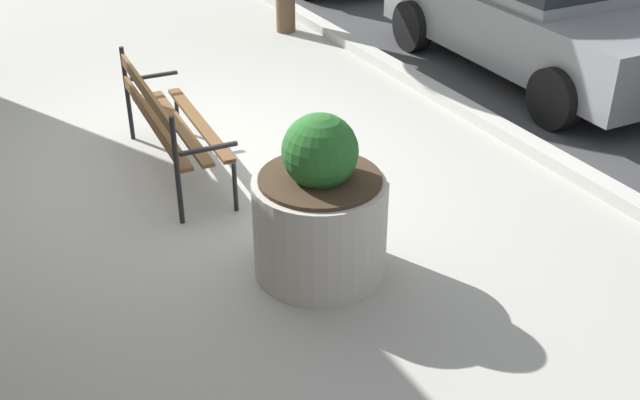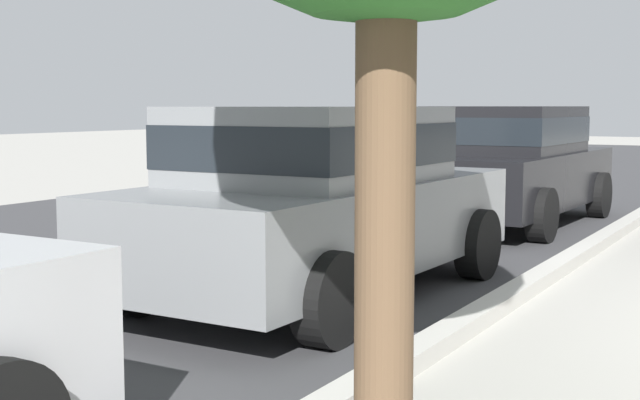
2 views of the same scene
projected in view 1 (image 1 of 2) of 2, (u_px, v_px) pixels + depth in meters
name	position (u px, v px, depth m)	size (l,w,h in m)	color
ground_plane	(198.00, 160.00, 7.38)	(80.00, 80.00, 0.00)	#9E9B93
curb_stone	(447.00, 98.00, 8.54)	(60.00, 0.20, 0.12)	#B2AFA8
park_bench	(167.00, 119.00, 6.88)	(1.83, 0.64, 0.95)	brown
concrete_planter	(320.00, 213.00, 5.58)	(0.97, 0.97, 1.25)	#A8A399
parked_car_grey	(537.00, 2.00, 9.01)	(4.14, 2.01, 1.56)	slate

